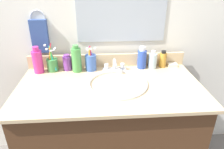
% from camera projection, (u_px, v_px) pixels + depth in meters
% --- Properties ---
extents(vanity_cabinet, '(1.05, 0.54, 0.72)m').
position_uv_depth(vanity_cabinet, '(110.00, 134.00, 1.39)').
color(vanity_cabinet, '#4C2D19').
rests_on(vanity_cabinet, ground_plane).
extents(countertop, '(1.09, 0.59, 0.02)m').
position_uv_depth(countertop, '(110.00, 87.00, 1.23)').
color(countertop, '#D1B284').
rests_on(countertop, vanity_cabinet).
extents(backsplash, '(1.09, 0.02, 0.09)m').
position_uv_depth(backsplash, '(107.00, 60.00, 1.46)').
color(backsplash, '#D1B284').
rests_on(backsplash, countertop).
extents(back_wall, '(2.19, 0.04, 1.30)m').
position_uv_depth(back_wall, '(107.00, 74.00, 1.57)').
color(back_wall, white).
rests_on(back_wall, ground_plane).
extents(towel_ring, '(0.10, 0.01, 0.10)m').
position_uv_depth(towel_ring, '(38.00, 17.00, 1.34)').
color(towel_ring, silver).
extents(hand_towel, '(0.11, 0.04, 0.22)m').
position_uv_depth(hand_towel, '(40.00, 36.00, 1.37)').
color(hand_towel, '#334C8C').
extents(sink_basin, '(0.37, 0.37, 0.11)m').
position_uv_depth(sink_basin, '(117.00, 88.00, 1.25)').
color(sink_basin, white).
rests_on(sink_basin, countertop).
extents(faucet, '(0.16, 0.10, 0.08)m').
position_uv_depth(faucet, '(114.00, 67.00, 1.40)').
color(faucet, silver).
rests_on(faucet, countertop).
extents(bottle_soap_pink, '(0.07, 0.07, 0.18)m').
position_uv_depth(bottle_soap_pink, '(38.00, 61.00, 1.35)').
color(bottle_soap_pink, '#D8338C').
rests_on(bottle_soap_pink, countertop).
extents(bottle_toner_green, '(0.06, 0.06, 0.18)m').
position_uv_depth(bottle_toner_green, '(77.00, 59.00, 1.36)').
color(bottle_toner_green, '#4C9E4C').
rests_on(bottle_toner_green, countertop).
extents(bottle_gel_clear, '(0.06, 0.06, 0.13)m').
position_uv_depth(bottle_gel_clear, '(153.00, 61.00, 1.42)').
color(bottle_gel_clear, silver).
rests_on(bottle_gel_clear, countertop).
extents(bottle_oil_amber, '(0.05, 0.05, 0.12)m').
position_uv_depth(bottle_oil_amber, '(163.00, 59.00, 1.44)').
color(bottle_oil_amber, gold).
rests_on(bottle_oil_amber, countertop).
extents(bottle_shampoo_blue, '(0.06, 0.06, 0.16)m').
position_uv_depth(bottle_shampoo_blue, '(142.00, 59.00, 1.42)').
color(bottle_shampoo_blue, '#2D4CB2').
rests_on(bottle_shampoo_blue, countertop).
extents(bottle_cream_purple, '(0.06, 0.06, 0.11)m').
position_uv_depth(bottle_cream_purple, '(67.00, 63.00, 1.40)').
color(bottle_cream_purple, '#7A3899').
rests_on(bottle_cream_purple, countertop).
extents(cup_blue_plastic, '(0.08, 0.07, 0.17)m').
position_uv_depth(cup_blue_plastic, '(91.00, 62.00, 1.39)').
color(cup_blue_plastic, '#3F66B7').
rests_on(cup_blue_plastic, countertop).
extents(cup_green, '(0.08, 0.08, 0.19)m').
position_uv_depth(cup_green, '(52.00, 64.00, 1.39)').
color(cup_green, '#3F8C47').
rests_on(cup_green, countertop).
extents(soap_bar, '(0.06, 0.04, 0.02)m').
position_uv_depth(soap_bar, '(172.00, 65.00, 1.46)').
color(soap_bar, white).
rests_on(soap_bar, countertop).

